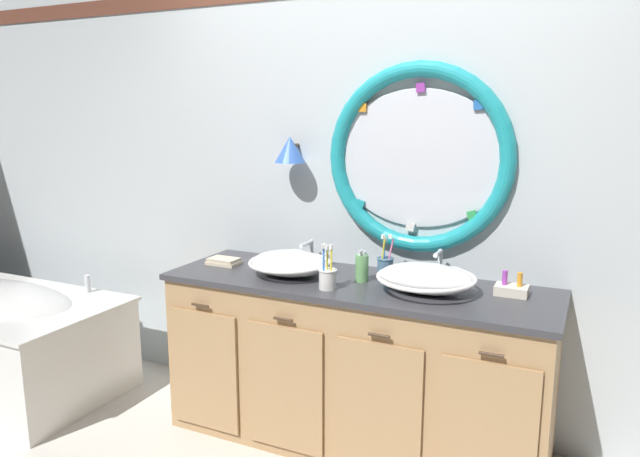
{
  "coord_description": "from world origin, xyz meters",
  "views": [
    {
      "loc": [
        1.06,
        -2.37,
        1.69
      ],
      "look_at": [
        -0.19,
        0.25,
        1.11
      ],
      "focal_mm": 33.15,
      "sensor_mm": 36.0,
      "label": 1
    }
  ],
  "objects_px": {
    "soap_dispenser": "(362,267)",
    "folded_hand_towel": "(224,261)",
    "sink_basin_left": "(289,263)",
    "toothbrush_holder_left": "(328,277)",
    "toiletry_basket": "(512,289)",
    "sink_basin_right": "(426,278)",
    "toothbrush_holder_right": "(385,265)"
  },
  "relations": [
    {
      "from": "soap_dispenser",
      "to": "toiletry_basket",
      "type": "relative_size",
      "value": 1.12
    },
    {
      "from": "toothbrush_holder_left",
      "to": "sink_basin_right",
      "type": "bearing_deg",
      "value": 18.51
    },
    {
      "from": "sink_basin_left",
      "to": "toiletry_basket",
      "type": "relative_size",
      "value": 2.91
    },
    {
      "from": "soap_dispenser",
      "to": "sink_basin_left",
      "type": "bearing_deg",
      "value": -173.81
    },
    {
      "from": "sink_basin_right",
      "to": "soap_dispenser",
      "type": "xyz_separation_m",
      "value": [
        -0.34,
        0.04,
        0.0
      ]
    },
    {
      "from": "sink_basin_right",
      "to": "toothbrush_holder_left",
      "type": "bearing_deg",
      "value": -161.49
    },
    {
      "from": "soap_dispenser",
      "to": "toothbrush_holder_left",
      "type": "bearing_deg",
      "value": -118.03
    },
    {
      "from": "toothbrush_holder_right",
      "to": "folded_hand_towel",
      "type": "distance_m",
      "value": 0.89
    },
    {
      "from": "sink_basin_left",
      "to": "toothbrush_holder_left",
      "type": "bearing_deg",
      "value": -27.19
    },
    {
      "from": "sink_basin_left",
      "to": "sink_basin_right",
      "type": "height_order",
      "value": "sink_basin_right"
    },
    {
      "from": "sink_basin_right",
      "to": "toothbrush_holder_left",
      "type": "distance_m",
      "value": 0.46
    },
    {
      "from": "folded_hand_towel",
      "to": "toothbrush_holder_left",
      "type": "bearing_deg",
      "value": -13.4
    },
    {
      "from": "sink_basin_right",
      "to": "soap_dispenser",
      "type": "height_order",
      "value": "soap_dispenser"
    },
    {
      "from": "folded_hand_towel",
      "to": "toiletry_basket",
      "type": "height_order",
      "value": "toiletry_basket"
    },
    {
      "from": "toiletry_basket",
      "to": "sink_basin_right",
      "type": "bearing_deg",
      "value": -160.26
    },
    {
      "from": "toiletry_basket",
      "to": "toothbrush_holder_right",
      "type": "bearing_deg",
      "value": 174.63
    },
    {
      "from": "sink_basin_left",
      "to": "toiletry_basket",
      "type": "xyz_separation_m",
      "value": [
        1.09,
        0.13,
        -0.03
      ]
    },
    {
      "from": "toothbrush_holder_left",
      "to": "toothbrush_holder_right",
      "type": "bearing_deg",
      "value": 63.19
    },
    {
      "from": "toothbrush_holder_left",
      "to": "soap_dispenser",
      "type": "relative_size",
      "value": 1.36
    },
    {
      "from": "toiletry_basket",
      "to": "toothbrush_holder_left",
      "type": "bearing_deg",
      "value": -160.93
    },
    {
      "from": "toothbrush_holder_left",
      "to": "toiletry_basket",
      "type": "distance_m",
      "value": 0.85
    },
    {
      "from": "toiletry_basket",
      "to": "sink_basin_left",
      "type": "bearing_deg",
      "value": -173.1
    },
    {
      "from": "sink_basin_left",
      "to": "sink_basin_right",
      "type": "xyz_separation_m",
      "value": [
        0.72,
        0.0,
        0.01
      ]
    },
    {
      "from": "sink_basin_right",
      "to": "folded_hand_towel",
      "type": "relative_size",
      "value": 2.62
    },
    {
      "from": "sink_basin_left",
      "to": "folded_hand_towel",
      "type": "height_order",
      "value": "sink_basin_left"
    },
    {
      "from": "sink_basin_right",
      "to": "soap_dispenser",
      "type": "distance_m",
      "value": 0.34
    },
    {
      "from": "toothbrush_holder_left",
      "to": "toothbrush_holder_right",
      "type": "distance_m",
      "value": 0.38
    },
    {
      "from": "toothbrush_holder_right",
      "to": "soap_dispenser",
      "type": "height_order",
      "value": "toothbrush_holder_right"
    },
    {
      "from": "soap_dispenser",
      "to": "folded_hand_towel",
      "type": "bearing_deg",
      "value": -178.65
    },
    {
      "from": "toothbrush_holder_left",
      "to": "toothbrush_holder_right",
      "type": "height_order",
      "value": "toothbrush_holder_left"
    },
    {
      "from": "folded_hand_towel",
      "to": "toothbrush_holder_right",
      "type": "bearing_deg",
      "value": 10.85
    },
    {
      "from": "folded_hand_towel",
      "to": "sink_basin_right",
      "type": "bearing_deg",
      "value": -1.13
    }
  ]
}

